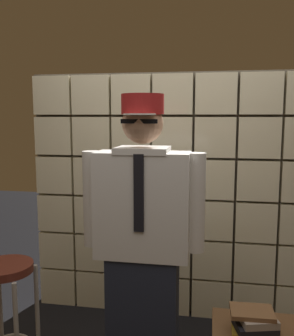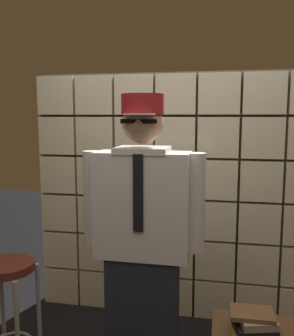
# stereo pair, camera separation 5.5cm
# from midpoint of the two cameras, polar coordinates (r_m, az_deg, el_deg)

# --- Properties ---
(glass_block_wall) EXTENTS (2.39, 0.10, 2.05)m
(glass_block_wall) POSITION_cam_midpoint_polar(r_m,az_deg,el_deg) (3.13, 3.32, -4.57)
(glass_block_wall) COLOR beige
(glass_block_wall) RESTS_ON ground
(standing_person) EXTENTS (0.72, 0.30, 1.80)m
(standing_person) POSITION_cam_midpoint_polar(r_m,az_deg,el_deg) (2.25, -1.35, -11.42)
(standing_person) COLOR #1E2333
(standing_person) RESTS_ON ground
(bar_stool) EXTENTS (0.34, 0.34, 0.78)m
(bar_stool) POSITION_cam_midpoint_polar(r_m,az_deg,el_deg) (2.62, -21.16, -17.52)
(bar_stool) COLOR #592319
(bar_stool) RESTS_ON ground
(book_stack) EXTENTS (0.26, 0.23, 0.15)m
(book_stack) POSITION_cam_midpoint_polar(r_m,az_deg,el_deg) (2.28, 15.31, -21.80)
(book_stack) COLOR olive
(book_stack) RESTS_ON side_table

